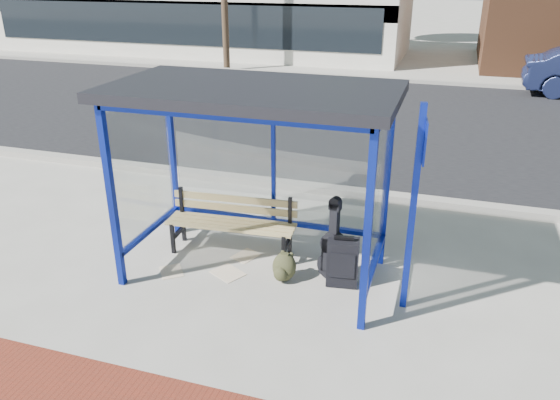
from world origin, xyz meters
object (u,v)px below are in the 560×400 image
(guitar_bag, at_px, (333,252))
(backpack, at_px, (284,268))
(bench, at_px, (232,220))
(suitcase, at_px, (343,262))

(guitar_bag, xyz_separation_m, backpack, (-0.58, -0.21, -0.21))
(bench, distance_m, guitar_bag, 1.51)
(bench, bearing_deg, backpack, -34.50)
(suitcase, height_order, backpack, suitcase)
(guitar_bag, relative_size, backpack, 2.85)
(bench, relative_size, backpack, 4.78)
(suitcase, relative_size, backpack, 1.80)
(backpack, bearing_deg, guitar_bag, 28.37)
(bench, height_order, guitar_bag, guitar_bag)
(guitar_bag, distance_m, suitcase, 0.18)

